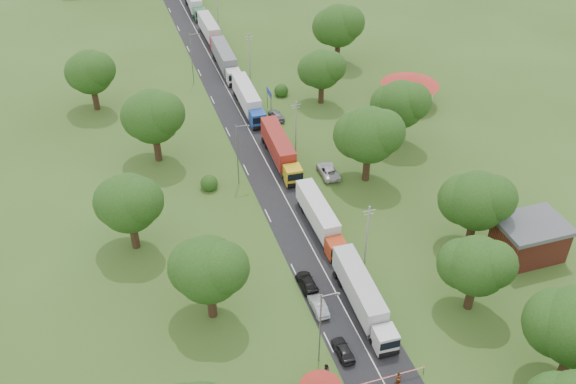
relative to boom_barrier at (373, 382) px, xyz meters
name	(u,v)px	position (x,y,z in m)	size (l,w,h in m)	color
ground	(306,237)	(1.36, 25.00, -0.89)	(260.00, 260.00, 0.00)	#314717
road	(265,159)	(1.36, 45.00, -0.89)	(8.00, 200.00, 0.04)	black
boom_barrier	(373,382)	(0.00, 0.00, 0.00)	(9.22, 0.35, 1.18)	slate
info_sign	(269,96)	(6.56, 60.00, 2.11)	(0.12, 3.10, 4.10)	slate
pole_1	(367,234)	(6.86, 18.00, 3.79)	(1.60, 0.24, 9.00)	gray
pole_2	(296,125)	(6.86, 46.00, 3.79)	(1.60, 0.24, 9.00)	gray
pole_3	(250,55)	(6.86, 74.00, 3.79)	(1.60, 0.24, 9.00)	gray
pole_4	(217,5)	(6.86, 102.00, 3.79)	(1.60, 0.24, 9.00)	gray
lamp_0	(322,325)	(-3.99, 5.00, 4.66)	(2.03, 0.22, 10.00)	slate
lamp_1	(238,152)	(-3.99, 40.00, 4.66)	(2.03, 0.22, 10.00)	slate
lamp_2	(192,56)	(-3.99, 75.00, 4.66)	(2.03, 0.22, 10.00)	slate
tree_2	(476,265)	(15.35, 7.14, 5.70)	(8.00, 8.00, 10.10)	#382616
tree_3	(477,200)	(21.35, 17.16, 6.33)	(8.80, 8.80, 11.07)	#382616
tree_4	(369,134)	(14.34, 35.17, 6.96)	(9.60, 9.60, 12.05)	#382616
tree_5	(400,104)	(23.35, 43.16, 6.33)	(8.80, 8.80, 11.07)	#382616
tree_6	(322,69)	(16.35, 60.14, 5.70)	(8.00, 8.00, 10.10)	#382616
tree_7	(338,25)	(25.34, 75.17, 6.96)	(9.60, 9.60, 12.05)	#382616
tree_10	(208,269)	(-13.65, 15.16, 6.33)	(8.80, 8.80, 11.07)	#382616
tree_11	(128,202)	(-20.65, 30.16, 6.33)	(8.80, 8.80, 11.07)	#382616
tree_12	(153,116)	(-14.66, 50.17, 6.96)	(9.60, 9.60, 12.05)	#382616
tree_13	(90,72)	(-22.65, 70.16, 6.33)	(8.80, 8.80, 11.07)	#382616
house_brick	(529,238)	(27.36, 13.00, 1.76)	(8.60, 6.60, 5.20)	maroon
house_cream	(410,85)	(31.36, 55.00, 2.75)	(10.08, 10.08, 5.80)	beige
truck_0	(363,296)	(3.26, 10.60, 1.28)	(2.98, 14.79, 4.09)	silver
truck_1	(320,217)	(3.65, 26.03, 1.17)	(2.43, 14.02, 3.89)	#A73113
truck_2	(280,149)	(3.54, 43.84, 1.32)	(3.02, 15.10, 4.18)	gold
truck_3	(248,99)	(3.08, 61.44, 1.29)	(2.77, 14.86, 4.12)	#183C93
truck_4	(225,59)	(3.04, 78.59, 1.38)	(2.91, 15.45, 4.28)	silver
truck_5	(210,30)	(3.39, 94.40, 1.30)	(2.64, 14.88, 4.13)	maroon
truck_6	(194,2)	(3.50, 112.37, 1.34)	(3.28, 15.25, 4.21)	#286C3D
car_lane_front	(343,350)	(-1.33, 5.00, -0.22)	(1.58, 3.92, 1.34)	black
car_lane_mid	(318,306)	(-1.64, 12.00, -0.21)	(1.44, 4.13, 1.36)	#999BA1
car_lane_rear	(307,283)	(-1.64, 16.05, -0.23)	(1.85, 4.55, 1.32)	black
car_verge_near	(328,171)	(9.36, 37.91, -0.12)	(2.55, 5.53, 1.54)	#BDBDBD
car_verge_far	(276,115)	(6.86, 56.75, -0.15)	(1.76, 4.38, 1.49)	slate
pedestrian_near	(398,380)	(2.57, -0.61, 0.04)	(0.68, 0.44, 1.86)	gray
pedestrian_booth	(326,372)	(-4.20, 2.64, 0.08)	(0.94, 0.74, 1.94)	gray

